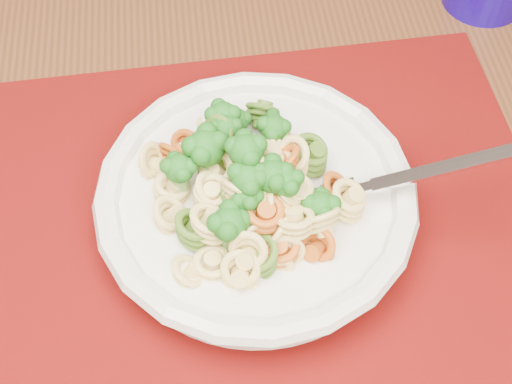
{
  "coord_description": "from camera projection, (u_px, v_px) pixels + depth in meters",
  "views": [
    {
      "loc": [
        -0.13,
        0.24,
        1.17
      ],
      "look_at": [
        -0.1,
        0.54,
        0.73
      ],
      "focal_mm": 50.0,
      "sensor_mm": 36.0,
      "label": 1
    }
  ],
  "objects": [
    {
      "name": "placemat",
      "position": [
        261.0,
        216.0,
        0.57
      ],
      "size": [
        0.48,
        0.38,
        0.0
      ],
      "primitive_type": "cube",
      "rotation": [
        0.0,
        0.0,
        0.06
      ],
      "color": "#5B0C03",
      "rests_on": "dining_table"
    },
    {
      "name": "fork",
      "position": [
        339.0,
        194.0,
        0.53
      ],
      "size": [
        0.18,
        0.03,
        0.08
      ],
      "primitive_type": null,
      "rotation": [
        0.0,
        -0.35,
        -0.03
      ],
      "color": "silver",
      "rests_on": "pasta_bowl"
    },
    {
      "name": "pasta_bowl",
      "position": [
        256.0,
        200.0,
        0.54
      ],
      "size": [
        0.25,
        0.25,
        0.05
      ],
      "color": "silver",
      "rests_on": "placemat"
    },
    {
      "name": "pasta_broccoli_heap",
      "position": [
        256.0,
        187.0,
        0.53
      ],
      "size": [
        0.21,
        0.21,
        0.06
      ],
      "primitive_type": null,
      "color": "#DAC66B",
      "rests_on": "pasta_bowl"
    },
    {
      "name": "dining_table",
      "position": [
        177.0,
        193.0,
        0.69
      ],
      "size": [
        1.48,
        0.97,
        0.69
      ],
      "rotation": [
        0.0,
        0.0,
        0.02
      ],
      "color": "#562E18",
      "rests_on": "ground"
    }
  ]
}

